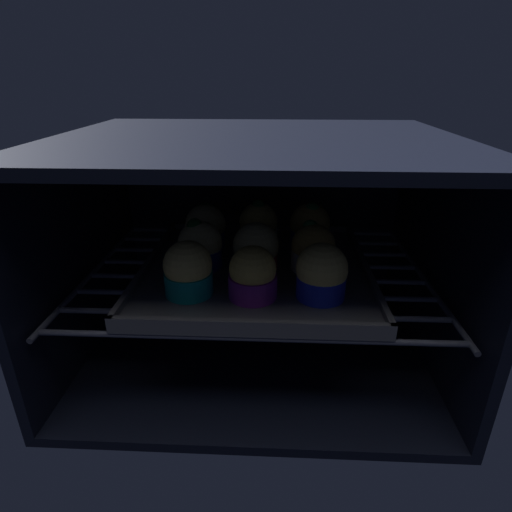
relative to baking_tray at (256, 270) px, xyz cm
name	(u,v)px	position (x,y,z in cm)	size (l,w,h in cm)	color
oven_cavity	(258,243)	(0.00, 5.94, 2.32)	(59.00, 47.00, 37.00)	black
oven_rack	(256,271)	(0.00, 1.69, -1.08)	(54.80, 42.00, 0.80)	#444756
baking_tray	(256,270)	(0.00, 0.00, 0.00)	(35.58, 35.58, 2.20)	#4C4C51
muffin_row0_col0	(188,270)	(-9.02, -8.98, 4.07)	(6.80, 6.80, 7.82)	#0C8C84
muffin_row0_col1	(255,275)	(0.36, -9.47, 3.86)	(6.80, 6.80, 7.46)	#7A238C
muffin_row0_col2	(321,274)	(9.40, -9.09, 4.04)	(7.13, 7.13, 7.86)	#1928B7
muffin_row1_col0	(200,247)	(-8.85, -0.12, 3.98)	(7.03, 7.03, 8.17)	#1928B7
muffin_row1_col1	(254,249)	(-0.38, -0.18, 3.83)	(7.31, 7.31, 7.50)	red
muffin_row1_col2	(313,249)	(8.96, 0.04, 3.81)	(6.90, 6.90, 7.77)	silver
muffin_row2_col0	(206,227)	(-9.44, 8.99, 3.90)	(7.21, 7.21, 7.78)	#1928B7
muffin_row2_col1	(258,226)	(0.01, 9.02, 4.27)	(6.80, 6.80, 8.61)	silver
muffin_row2_col2	(310,227)	(9.09, 9.30, 4.22)	(7.08, 7.08, 8.34)	#1928B7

